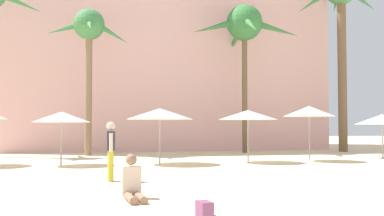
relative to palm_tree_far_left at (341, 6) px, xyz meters
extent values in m
cube|color=beige|center=(-9.83, 8.12, -0.58)|extent=(20.69, 11.26, 16.60)
cylinder|color=brown|center=(0.01, -0.01, -3.88)|extent=(0.53, 0.53, 9.99)
cone|color=#428447|center=(1.60, 0.32, 0.59)|extent=(2.46, 0.91, 1.45)
cone|color=#428447|center=(0.61, 1.56, 0.74)|extent=(1.31, 2.48, 1.17)
cone|color=#428447|center=(-1.28, 0.89, 0.49)|extent=(2.18, 1.71, 1.63)
cylinder|color=brown|center=(-6.12, 0.37, -5.07)|extent=(0.31, 0.31, 7.63)
sphere|color=#387A3D|center=(-6.12, 0.37, -1.25)|extent=(2.11, 2.11, 2.11)
cone|color=#387A3D|center=(-4.26, 0.09, -1.62)|extent=(2.86, 0.88, 1.19)
cone|color=#387A3D|center=(-6.15, 2.09, -1.97)|extent=(0.51, 2.64, 1.85)
cone|color=#387A3D|center=(-7.97, 0.11, -1.65)|extent=(2.85, 0.85, 1.25)
cone|color=#387A3D|center=(-6.37, -1.42, -1.81)|extent=(0.85, 2.79, 1.54)
cone|color=#428447|center=(-18.51, -0.19, -1.01)|extent=(2.32, 0.43, 1.19)
cylinder|color=#896B4C|center=(-15.03, -0.34, -5.42)|extent=(0.36, 0.36, 6.92)
sphere|color=#428447|center=(-15.03, -0.34, -1.97)|extent=(1.63, 1.63, 1.63)
cone|color=#428447|center=(-13.84, -0.57, -2.45)|extent=(1.83, 0.70, 1.28)
cone|color=#428447|center=(-15.13, 0.87, -2.45)|extent=(0.51, 1.82, 1.28)
cone|color=#428447|center=(-16.33, -0.15, -2.23)|extent=(1.94, 0.63, 0.88)
cone|color=#428447|center=(-14.99, -1.62, -2.31)|extent=(0.43, 1.89, 1.02)
cylinder|color=gray|center=(-8.43, -6.46, -7.78)|extent=(0.06, 0.06, 2.21)
cone|color=white|center=(-8.43, -6.46, -6.87)|extent=(2.50, 2.50, 0.40)
cylinder|color=gray|center=(-5.53, -6.37, -7.67)|extent=(0.06, 0.06, 2.42)
cone|color=beige|center=(-5.53, -6.37, -6.69)|extent=(2.30, 2.30, 0.46)
cylinder|color=gray|center=(-1.33, -5.63, -7.83)|extent=(0.06, 0.06, 2.10)
cone|color=white|center=(-1.33, -5.63, -7.02)|extent=(2.54, 2.54, 0.48)
cylinder|color=gray|center=(-16.06, -6.27, -7.83)|extent=(0.06, 0.06, 2.10)
cone|color=white|center=(-16.06, -6.27, -6.99)|extent=(2.24, 2.24, 0.42)
cylinder|color=gray|center=(-12.21, -6.51, -7.75)|extent=(0.06, 0.06, 2.26)
cone|color=beige|center=(-12.21, -6.51, -6.85)|extent=(2.73, 2.73, 0.45)
cube|color=#7A4063|center=(-13.38, -18.20, -8.67)|extent=(0.22, 0.32, 0.42)
cylinder|color=gold|center=(-14.43, -12.01, -8.46)|extent=(0.16, 0.16, 0.85)
cylinder|color=gold|center=(-14.43, -11.81, -8.46)|extent=(0.16, 0.16, 0.85)
cube|color=#333842|center=(-14.43, -11.91, -7.76)|extent=(0.22, 0.40, 0.53)
sphere|color=beige|center=(-14.43, -11.91, -7.36)|extent=(0.24, 0.24, 0.24)
cylinder|color=beige|center=(-14.44, -12.16, -7.80)|extent=(0.10, 0.10, 0.51)
cylinder|color=beige|center=(-14.43, -11.66, -7.80)|extent=(0.10, 0.10, 0.51)
cylinder|color=#936B51|center=(-14.02, -15.44, -8.80)|extent=(0.23, 0.90, 0.16)
cylinder|color=#936B51|center=(-14.22, -15.45, -8.80)|extent=(0.23, 0.90, 0.16)
cube|color=beige|center=(-14.15, -15.00, -8.48)|extent=(0.42, 0.25, 0.56)
sphere|color=#936B51|center=(-14.15, -15.00, -8.07)|extent=(0.26, 0.26, 0.24)
camera|label=1|loc=(-15.06, -24.65, -7.37)|focal=42.37mm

